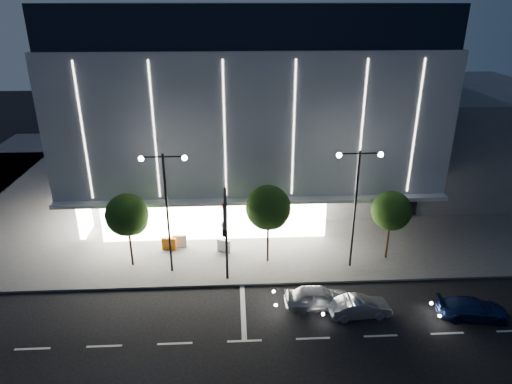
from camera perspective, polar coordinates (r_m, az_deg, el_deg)
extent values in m
plane|color=black|center=(28.92, -5.67, -16.23)|extent=(160.00, 160.00, 0.00)
cube|color=#474747|center=(49.96, 1.09, 1.61)|extent=(70.00, 40.00, 0.15)
cube|color=#4C4C51|center=(49.19, -1.22, 3.65)|extent=(28.00, 21.00, 4.00)
cube|color=#99999E|center=(45.30, -1.21, 11.81)|extent=(30.00, 25.00, 11.00)
cube|color=black|center=(44.49, -1.29, 20.69)|extent=(29.40, 24.50, 3.00)
cube|color=white|center=(36.91, -5.17, -3.25)|extent=(18.00, 0.40, 3.60)
cube|color=white|center=(43.49, -19.33, -0.34)|extent=(0.40, 10.00, 3.60)
cube|color=#99999E|center=(35.11, -0.45, -0.78)|extent=(30.00, 2.00, 0.30)
cube|color=white|center=(33.11, -0.46, 7.66)|extent=(24.00, 0.06, 10.00)
cube|color=#4C4C51|center=(54.11, 24.08, 6.77)|extent=(16.00, 20.00, 10.00)
cylinder|color=black|center=(30.94, -3.73, -5.52)|extent=(0.18, 0.18, 7.00)
cylinder|color=black|center=(26.79, -3.96, -1.87)|extent=(0.14, 5.80, 0.14)
cube|color=black|center=(27.67, -3.91, -2.40)|extent=(0.28, 0.18, 0.85)
cube|color=black|center=(25.52, -3.96, -4.69)|extent=(0.28, 0.18, 0.85)
sphere|color=#FF0C0C|center=(27.55, -4.18, -1.84)|extent=(0.14, 0.14, 0.14)
cylinder|color=black|center=(31.88, -10.98, -3.01)|extent=(0.16, 0.16, 9.00)
cylinder|color=black|center=(30.40, -12.89, 4.29)|extent=(1.40, 0.10, 0.10)
cylinder|color=black|center=(30.19, -10.27, 4.38)|extent=(1.40, 0.10, 0.10)
sphere|color=white|center=(30.56, -14.17, 4.07)|extent=(0.36, 0.36, 0.36)
sphere|color=white|center=(30.14, -8.93, 4.24)|extent=(0.36, 0.36, 0.36)
cylinder|color=black|center=(32.67, 12.23, -2.46)|extent=(0.16, 0.16, 9.00)
cylinder|color=black|center=(30.93, 11.64, 4.72)|extent=(1.40, 0.10, 0.10)
cylinder|color=black|center=(31.31, 14.13, 4.72)|extent=(1.40, 0.10, 0.10)
sphere|color=white|center=(30.79, 10.36, 4.55)|extent=(0.36, 0.36, 0.36)
sphere|color=white|center=(31.55, 15.33, 4.54)|extent=(0.36, 0.36, 0.36)
cylinder|color=black|center=(34.48, -15.42, -6.25)|extent=(0.16, 0.16, 3.78)
sphere|color=#18360E|center=(33.44, -15.83, -2.76)|extent=(3.02, 3.02, 3.02)
sphere|color=#18360E|center=(33.78, -15.17, -3.44)|extent=(2.16, 2.16, 2.16)
sphere|color=#18360E|center=(33.50, -16.24, -3.38)|extent=(1.94, 1.94, 1.94)
cylinder|color=black|center=(33.67, 1.49, -5.82)|extent=(0.16, 0.16, 4.06)
sphere|color=#18360E|center=(32.54, 1.54, -1.96)|extent=(3.25, 3.25, 3.25)
sphere|color=#18360E|center=(32.99, 2.02, -2.72)|extent=(2.32, 2.32, 2.32)
sphere|color=#18360E|center=(32.54, 1.11, -2.64)|extent=(2.09, 2.09, 2.09)
cylinder|color=black|center=(35.57, 16.17, -5.51)|extent=(0.16, 0.16, 3.64)
sphere|color=#18360E|center=(34.60, 16.57, -2.25)|extent=(2.91, 2.91, 2.91)
sphere|color=#18360E|center=(35.09, 16.83, -2.86)|extent=(2.08, 2.08, 2.08)
sphere|color=#18360E|center=(34.52, 16.20, -2.84)|extent=(1.87, 1.87, 1.87)
imported|color=#96989D|center=(30.02, 7.77, -12.94)|extent=(4.26, 1.71, 1.45)
imported|color=#A6A9AD|center=(29.84, 12.85, -13.84)|extent=(3.92, 1.62, 1.26)
imported|color=navy|center=(31.96, 25.49, -13.04)|extent=(4.45, 2.25, 1.24)
cube|color=silver|center=(36.65, -9.53, -6.06)|extent=(1.10, 0.26, 1.00)
cube|color=#D0590B|center=(36.38, -10.82, -6.40)|extent=(1.12, 0.38, 1.00)
cube|color=white|center=(35.58, -4.00, -6.72)|extent=(1.11, 0.67, 1.00)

